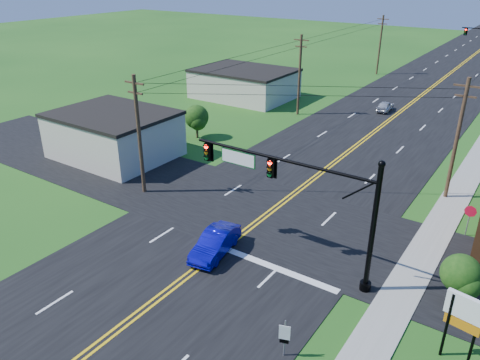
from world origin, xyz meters
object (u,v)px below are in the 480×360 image
Objects in this scene: signal_mast_main at (295,190)px; route_sign at (284,336)px; blue_car at (215,243)px; stop_sign at (470,214)px.

route_sign is at bearing -64.13° from signal_mast_main.
blue_car is at bearing 127.73° from route_sign.
signal_mast_main is 5.67× the size of route_sign.
signal_mast_main is at bearing -126.22° from stop_sign.
stop_sign reaches higher than route_sign.
route_sign is at bearing -42.82° from blue_car.
route_sign is (3.16, -6.52, -3.59)m from signal_mast_main.
signal_mast_main is 8.09m from route_sign.
stop_sign is at bearing 49.05° from signal_mast_main.
blue_car is 16.10m from stop_sign.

